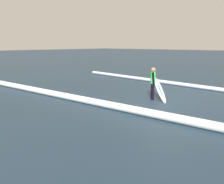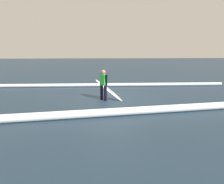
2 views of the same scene
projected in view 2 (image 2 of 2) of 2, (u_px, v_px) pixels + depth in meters
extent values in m
plane|color=#1F3142|center=(113.00, 98.00, 9.84)|extent=(174.99, 174.99, 0.00)
cylinder|color=black|center=(102.00, 92.00, 9.37)|extent=(0.14, 0.14, 0.74)
cylinder|color=black|center=(105.00, 93.00, 9.17)|extent=(0.14, 0.14, 0.74)
cube|color=#2DD83F|center=(103.00, 80.00, 9.15)|extent=(0.36, 0.39, 0.51)
sphere|color=#9E6D54|center=(103.00, 72.00, 9.08)|extent=(0.22, 0.22, 0.22)
cylinder|color=black|center=(101.00, 79.00, 9.31)|extent=(0.09, 0.13, 0.55)
cylinder|color=black|center=(106.00, 80.00, 9.00)|extent=(0.09, 0.17, 0.55)
ellipsoid|color=white|center=(109.00, 90.00, 9.47)|extent=(1.37, 1.23, 0.95)
ellipsoid|color=blue|center=(109.00, 90.00, 9.47)|extent=(1.03, 0.90, 0.77)
cylinder|color=white|center=(98.00, 85.00, 13.16)|extent=(17.36, 1.43, 0.23)
cylinder|color=white|center=(65.00, 115.00, 6.58)|extent=(14.88, 1.44, 0.29)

